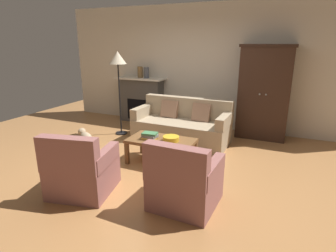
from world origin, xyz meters
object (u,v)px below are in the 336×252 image
object	(u,v)px
couch	(182,126)
mantel_vase_bronze	(140,72)
fireplace	(141,99)
mantel_vase_slate	(147,73)
book_stack	(150,136)
dog	(86,138)
coffee_table	(161,142)
floor_lamp	(118,63)
armchair_near_right	(184,183)
fruit_bowl	(171,139)
armoire	(264,92)
armchair_near_left	(81,171)

from	to	relation	value
couch	mantel_vase_bronze	xyz separation A→B (m)	(-1.50, 0.97, 0.94)
fireplace	mantel_vase_slate	size ratio (longest dim) A/B	4.85
book_stack	dog	world-z (taller)	book_stack
coffee_table	dog	size ratio (longest dim) A/B	2.20
mantel_vase_bronze	floor_lamp	bearing A→B (deg)	-85.30
book_stack	armchair_near_right	xyz separation A→B (m)	(0.98, -0.99, -0.16)
dog	fruit_bowl	bearing A→B (deg)	2.04
floor_lamp	mantel_vase_slate	bearing A→B (deg)	85.19
mantel_vase_slate	armchair_near_right	world-z (taller)	mantel_vase_slate
fireplace	armoire	size ratio (longest dim) A/B	0.65
fruit_bowl	mantel_vase_slate	xyz separation A→B (m)	(-1.57, 2.14, 0.79)
fireplace	dog	world-z (taller)	fireplace
book_stack	armchair_near_right	world-z (taller)	armchair_near_right
mantel_vase_bronze	dog	distance (m)	2.42
coffee_table	mantel_vase_slate	bearing A→B (deg)	123.10
armoire	armchair_near_left	size ratio (longest dim) A/B	2.10
armchair_near_right	armchair_near_left	bearing A→B (deg)	-169.19
armoire	mantel_vase_slate	bearing A→B (deg)	178.76
coffee_table	mantel_vase_bronze	distance (m)	2.81
fireplace	armchair_near_right	xyz separation A→B (m)	(2.38, -3.21, -0.25)
armchair_near_right	floor_lamp	size ratio (longest dim) A/B	0.49
coffee_table	armchair_near_right	distance (m)	1.32
dog	book_stack	bearing A→B (deg)	0.14
dog	couch	bearing A→B (deg)	40.19
book_stack	dog	distance (m)	1.37
fireplace	book_stack	bearing A→B (deg)	-57.79
fruit_bowl	armchair_near_left	bearing A→B (deg)	-119.48
mantel_vase_bronze	couch	bearing A→B (deg)	-33.00
armoire	coffee_table	bearing A→B (deg)	-123.35
armchair_near_left	armchair_near_right	bearing A→B (deg)	10.81
fruit_bowl	fireplace	bearing A→B (deg)	129.07
couch	floor_lamp	xyz separation A→B (m)	(-1.41, -0.11, 1.23)
coffee_table	mantel_vase_bronze	xyz separation A→B (m)	(-1.58, 2.14, 0.89)
fruit_bowl	armchair_near_left	world-z (taller)	armchair_near_left
couch	dog	bearing A→B (deg)	-139.81
armoire	mantel_vase_slate	distance (m)	2.79
armoire	book_stack	world-z (taller)	armoire
couch	dog	distance (m)	1.91
armoire	fruit_bowl	size ratio (longest dim) A/B	7.23
fruit_bowl	armchair_near_left	xyz separation A→B (m)	(-0.74, -1.31, -0.14)
mantel_vase_slate	floor_lamp	size ratio (longest dim) A/B	0.15
fireplace	couch	size ratio (longest dim) A/B	0.65
fruit_bowl	book_stack	size ratio (longest dim) A/B	1.03
fireplace	armchair_near_left	xyz separation A→B (m)	(1.02, -3.47, -0.25)
armoire	floor_lamp	world-z (taller)	armoire
book_stack	armchair_near_left	bearing A→B (deg)	-107.02
armchair_near_left	armchair_near_right	size ratio (longest dim) A/B	1.04
couch	fireplace	bearing A→B (deg)	146.52
fruit_bowl	armchair_near_left	size ratio (longest dim) A/B	0.29
armchair_near_left	fruit_bowl	bearing A→B (deg)	60.52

